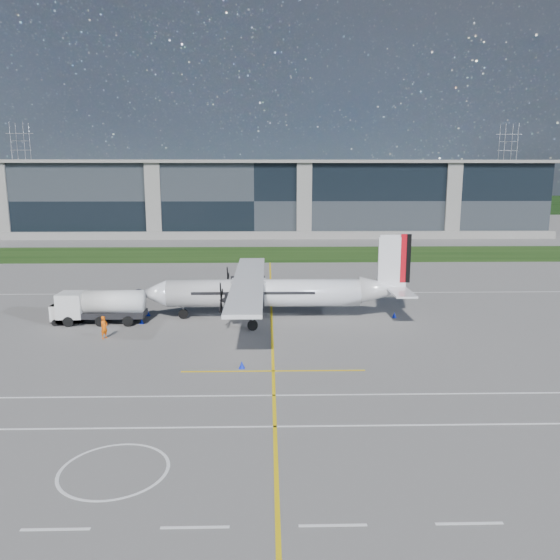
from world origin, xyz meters
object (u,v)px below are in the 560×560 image
at_px(safety_cone_nose_stbd, 148,313).
at_px(ground_crew_person, 104,326).
at_px(fuel_tanker_truck, 96,307).
at_px(safety_cone_portwing, 242,365).
at_px(pylon_west, 23,168).
at_px(safety_cone_nose_port, 142,321).
at_px(safety_cone_fwd, 132,317).
at_px(turboprop_aircraft, 274,277).
at_px(safety_cone_stbdwing, 251,288).
at_px(baggage_tug, 68,314).
at_px(safety_cone_tail, 394,315).
at_px(pylon_east, 506,168).

bearing_deg(safety_cone_nose_stbd, ground_crew_person, -105.14).
xyz_separation_m(fuel_tanker_truck, safety_cone_portwing, (13.05, -11.55, -1.19)).
xyz_separation_m(pylon_west, fuel_tanker_truck, (67.88, -143.86, -13.56)).
bearing_deg(safety_cone_nose_stbd, fuel_tanker_truck, -148.64).
xyz_separation_m(safety_cone_nose_port, safety_cone_fwd, (-1.15, 1.25, 0.00)).
bearing_deg(turboprop_aircraft, safety_cone_stbdwing, 101.13).
bearing_deg(fuel_tanker_truck, safety_cone_nose_port, -4.15).
xyz_separation_m(baggage_tug, safety_cone_nose_stbd, (6.30, 2.50, -0.59)).
distance_m(fuel_tanker_truck, safety_cone_tail, 26.17).
bearing_deg(safety_cone_stbdwing, turboprop_aircraft, -78.87).
relative_size(pylon_west, safety_cone_nose_port, 60.00).
relative_size(pylon_west, safety_cone_nose_stbd, 60.00).
distance_m(turboprop_aircraft, safety_cone_portwing, 13.51).
xyz_separation_m(turboprop_aircraft, ground_crew_person, (-13.29, -5.89, -2.72)).
xyz_separation_m(fuel_tanker_truck, safety_cone_nose_stbd, (3.91, 2.39, -1.19)).
distance_m(baggage_tug, safety_cone_fwd, 5.30).
relative_size(turboprop_aircraft, safety_cone_tail, 50.00).
height_order(pylon_east, safety_cone_portwing, pylon_east).
xyz_separation_m(pylon_west, safety_cone_tail, (94.00, -142.60, -14.75)).
distance_m(pylon_west, fuel_tanker_truck, 159.65).
distance_m(turboprop_aircraft, safety_cone_tail, 11.36).
bearing_deg(safety_cone_nose_port, safety_cone_nose_stbd, 90.30).
xyz_separation_m(safety_cone_nose_stbd, safety_cone_fwd, (-1.14, -1.42, 0.00)).
bearing_deg(safety_cone_portwing, pylon_east, 61.59).
relative_size(safety_cone_stbdwing, safety_cone_nose_stbd, 1.00).
relative_size(pylon_west, safety_cone_tail, 60.00).
bearing_deg(safety_cone_nose_stbd, safety_cone_stbdwing, 50.90).
xyz_separation_m(pylon_west, safety_cone_portwing, (80.93, -155.41, -14.75)).
xyz_separation_m(baggage_tug, safety_cone_stbdwing, (15.30, 13.58, -0.59)).
bearing_deg(turboprop_aircraft, safety_cone_tail, -0.24).
height_order(ground_crew_person, safety_cone_nose_stbd, ground_crew_person).
bearing_deg(safety_cone_tail, pylon_west, 123.39).
distance_m(turboprop_aircraft, safety_cone_nose_stbd, 11.97).
height_order(ground_crew_person, safety_cone_stbdwing, ground_crew_person).
bearing_deg(ground_crew_person, fuel_tanker_truck, 51.93).
xyz_separation_m(safety_cone_stbdwing, safety_cone_fwd, (-10.14, -12.50, 0.00)).
bearing_deg(safety_cone_tail, safety_cone_stbdwing, 137.23).
distance_m(safety_cone_stbdwing, safety_cone_nose_stbd, 14.28).
height_order(pylon_east, turboprop_aircraft, pylon_east).
relative_size(baggage_tug, ground_crew_person, 1.35).
xyz_separation_m(fuel_tanker_truck, baggage_tug, (-2.38, -0.11, -0.60)).
height_order(ground_crew_person, safety_cone_nose_port, ground_crew_person).
distance_m(pylon_west, safety_cone_nose_stbd, 159.33).
xyz_separation_m(turboprop_aircraft, baggage_tug, (-17.70, -1.41, -2.92)).
bearing_deg(safety_cone_tail, safety_cone_portwing, -135.57).
relative_size(safety_cone_tail, safety_cone_fwd, 1.00).
bearing_deg(safety_cone_tail, ground_crew_person, -166.36).
relative_size(baggage_tug, safety_cone_fwd, 5.57).
distance_m(fuel_tanker_truck, safety_cone_portwing, 17.47).
bearing_deg(safety_cone_fwd, pylon_west, 116.31).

